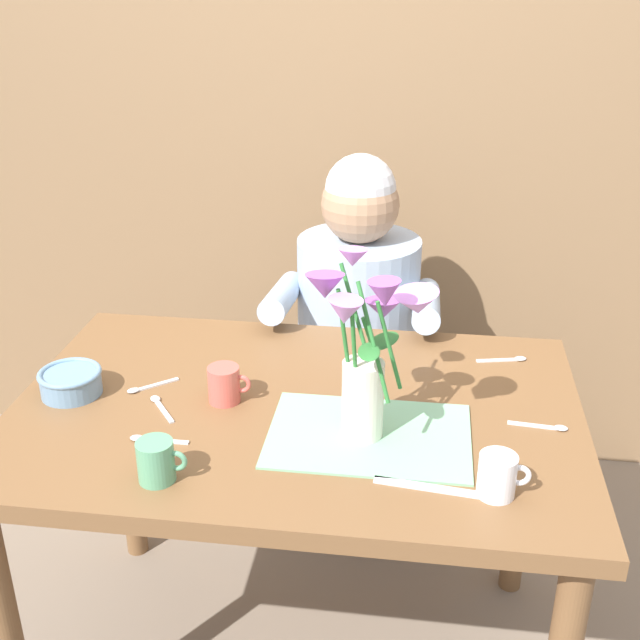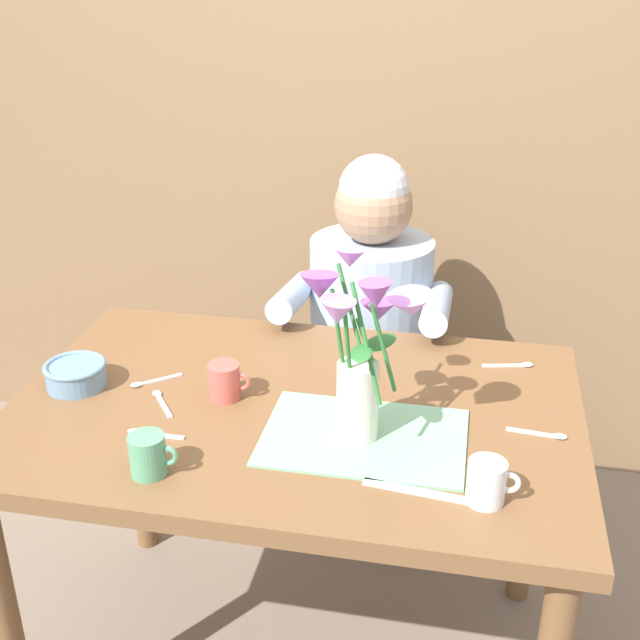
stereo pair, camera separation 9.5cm
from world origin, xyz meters
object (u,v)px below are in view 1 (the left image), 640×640
seated_person (357,351)px  ceramic_mug (498,475)px  tea_cup (157,461)px  ceramic_bowl (71,381)px  flower_vase (366,347)px  dinner_knife (426,487)px  coffee_cup (225,383)px

seated_person → ceramic_mug: seated_person is taller
tea_cup → ceramic_mug: (0.61, 0.04, 0.00)m
ceramic_bowl → ceramic_mug: bearing=-14.9°
tea_cup → flower_vase: bearing=27.4°
tea_cup → ceramic_mug: bearing=3.7°
ceramic_bowl → dinner_knife: bearing=-17.1°
coffee_cup → ceramic_mug: (0.55, -0.26, 0.00)m
seated_person → flower_vase: 0.82m
flower_vase → ceramic_bowl: size_ratio=2.73×
ceramic_bowl → ceramic_mug: (0.89, -0.24, 0.01)m
flower_vase → ceramic_bowl: bearing=172.1°
flower_vase → tea_cup: bearing=-152.6°
tea_cup → coffee_cup: size_ratio=1.00×
ceramic_bowl → tea_cup: tea_cup is taller
ceramic_bowl → tea_cup: 0.40m
tea_cup → ceramic_bowl: bearing=135.9°
flower_vase → tea_cup: (-0.36, -0.19, -0.16)m
seated_person → tea_cup: 0.97m
ceramic_bowl → seated_person: bearing=48.1°
flower_vase → ceramic_bowl: 0.67m
seated_person → tea_cup: seated_person is taller
seated_person → ceramic_mug: size_ratio=12.20×
seated_person → coffee_cup: bearing=-108.5°
ceramic_bowl → flower_vase: bearing=-7.9°
ceramic_bowl → coffee_cup: size_ratio=1.46×
flower_vase → coffee_cup: size_ratio=3.99×
seated_person → tea_cup: bearing=-105.3°
flower_vase → tea_cup: flower_vase is taller
seated_person → dinner_knife: (0.20, -0.87, 0.18)m
tea_cup → seated_person: bearing=72.8°
flower_vase → coffee_cup: flower_vase is taller
ceramic_bowl → dinner_knife: (0.77, -0.24, -0.03)m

